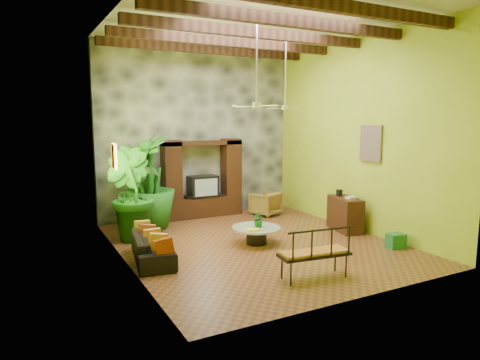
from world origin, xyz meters
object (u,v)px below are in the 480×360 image
sofa (153,248)px  green_bin (396,241)px  ceiling_fan_front (257,95)px  wicker_armchair (266,204)px  ceiling_fan_back (285,100)px  iron_bench (317,250)px  coffee_table (256,233)px  entertainment_center (203,185)px  tall_plant_a (142,186)px  tall_plant_c (149,181)px  tall_plant_b (129,194)px  side_console (345,214)px

sofa → green_bin: (5.13, -1.72, -0.10)m
ceiling_fan_front → wicker_armchair: size_ratio=2.40×
wicker_armchair → green_bin: size_ratio=2.04×
ceiling_fan_front → ceiling_fan_back: (1.80, 1.60, 0.00)m
wicker_armchair → iron_bench: 5.28m
iron_bench → green_bin: bearing=21.2°
ceiling_fan_back → coffee_table: size_ratio=1.62×
entertainment_center → wicker_armchair: entertainment_center is taller
tall_plant_a → tall_plant_c: size_ratio=0.91×
ceiling_fan_front → tall_plant_c: ceiling_fan_front is taller
entertainment_center → iron_bench: entertainment_center is taller
sofa → wicker_armchair: bearing=-50.3°
entertainment_center → wicker_armchair: (1.76, -0.72, -0.61)m
coffee_table → green_bin: coffee_table is taller
tall_plant_b → iron_bench: tall_plant_b is taller
ceiling_fan_front → ceiling_fan_back: size_ratio=1.00×
ceiling_fan_front → sofa: ceiling_fan_front is taller
entertainment_center → side_console: (2.65, -3.24, -0.53)m
wicker_armchair → coffee_table: wicker_armchair is taller
iron_bench → tall_plant_c: bearing=115.3°
sofa → entertainment_center: bearing=-28.4°
entertainment_center → coffee_table: 3.27m
entertainment_center → sofa: size_ratio=1.30×
tall_plant_b → green_bin: bearing=-34.1°
ceiling_fan_back → sofa: bearing=-162.4°
ceiling_fan_back → coffee_table: ceiling_fan_back is taller
ceiling_fan_back → coffee_table: (-1.59, -1.26, -3.15)m
ceiling_fan_back → iron_bench: bearing=-115.0°
tall_plant_b → sofa: bearing=-89.2°
ceiling_fan_front → tall_plant_b: size_ratio=0.83×
entertainment_center → iron_bench: bearing=-91.3°
iron_bench → side_console: bearing=48.0°
coffee_table → side_console: 2.64m
tall_plant_a → coffee_table: (1.96, -2.67, -0.89)m
tall_plant_b → coffee_table: tall_plant_b is taller
tall_plant_b → tall_plant_c: (0.72, 0.88, 0.15)m
ceiling_fan_front → tall_plant_a: bearing=120.1°
entertainment_center → tall_plant_b: bearing=-149.7°
ceiling_fan_back → ceiling_fan_front: bearing=-138.4°
ceiling_fan_front → coffee_table: size_ratio=1.62×
tall_plant_a → iron_bench: tall_plant_a is taller
ceiling_fan_front → green_bin: size_ratio=4.89×
iron_bench → green_bin: size_ratio=3.65×
entertainment_center → green_bin: (2.65, -4.95, -0.80)m
tall_plant_b → coffee_table: size_ratio=1.95×
ceiling_fan_back → green_bin: (1.05, -3.01, -3.24)m
tall_plant_c → ceiling_fan_front: bearing=-61.7°
wicker_armchair → tall_plant_c: size_ratio=0.31×
tall_plant_a → coffee_table: tall_plant_a is taller
side_console → entertainment_center: bearing=141.8°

